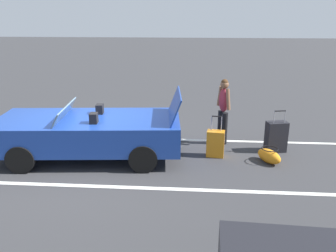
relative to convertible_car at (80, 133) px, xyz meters
The scene contains 8 objects.
ground_plane 0.62m from the convertible_car, behind, with size 80.00×80.00×0.00m, color #333335.
lot_line_near 1.43m from the convertible_car, 98.72° to the right, with size 18.00×0.12×0.01m, color silver.
lot_line_mid 1.54m from the convertible_car, 97.97° to the left, with size 18.00×0.12×0.01m, color silver.
convertible_car is the anchor object (origin of this frame).
suitcase_large_black 4.60m from the convertible_car, behind, with size 0.53×0.38×1.05m.
suitcase_medium_bright 3.11m from the convertible_car, behind, with size 0.43×0.29×0.97m.
duffel_bag 4.29m from the convertible_car, behind, with size 0.60×0.70×0.34m.
traveler_person 3.53m from the convertible_car, 160.25° to the right, with size 0.34×0.58×1.65m.
Camera 1 is at (-2.35, 7.33, 3.21)m, focal length 37.20 mm.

